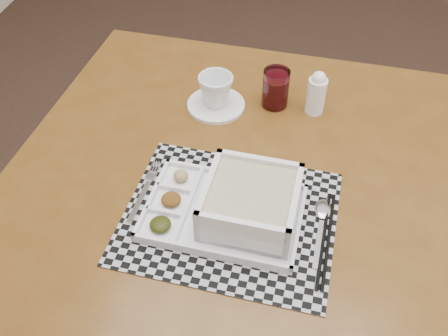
{
  "coord_description": "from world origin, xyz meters",
  "views": [
    {
      "loc": [
        -0.49,
        -1.39,
        1.59
      ],
      "look_at": [
        -0.63,
        -0.7,
        0.88
      ],
      "focal_mm": 40.0,
      "sensor_mm": 36.0,
      "label": 1
    }
  ],
  "objects": [
    {
      "name": "cup",
      "position": [
        -0.71,
        -0.39,
        0.83
      ],
      "size": [
        0.11,
        0.11,
        0.08
      ],
      "primitive_type": "imported",
      "rotation": [
        0.0,
        0.0,
        0.31
      ],
      "color": "white",
      "rests_on": "saucer"
    },
    {
      "name": "floor",
      "position": [
        0.0,
        0.0,
        0.0
      ],
      "size": [
        5.0,
        5.0,
        0.0
      ],
      "primitive_type": "plane",
      "color": "black",
      "rests_on": "ground"
    },
    {
      "name": "spoon",
      "position": [
        -0.42,
        -0.7,
        0.79
      ],
      "size": [
        0.04,
        0.18,
        0.01
      ],
      "color": "#B8B8BF",
      "rests_on": "placemat"
    },
    {
      "name": "chopsticks",
      "position": [
        -0.41,
        -0.77,
        0.79
      ],
      "size": [
        0.03,
        0.24,
        0.01
      ],
      "color": "black",
      "rests_on": "placemat"
    },
    {
      "name": "juice_glass",
      "position": [
        -0.57,
        -0.35,
        0.83
      ],
      "size": [
        0.07,
        0.07,
        0.1
      ],
      "color": "white",
      "rests_on": "dining_table"
    },
    {
      "name": "dining_table",
      "position": [
        -0.62,
        -0.62,
        0.7
      ],
      "size": [
        1.09,
        1.09,
        0.78
      ],
      "color": "#522F0E",
      "rests_on": "ground"
    },
    {
      "name": "creamer_bottle",
      "position": [
        -0.46,
        -0.36,
        0.84
      ],
      "size": [
        0.05,
        0.05,
        0.12
      ],
      "color": "white",
      "rests_on": "dining_table"
    },
    {
      "name": "serving_tray",
      "position": [
        -0.58,
        -0.74,
        0.82
      ],
      "size": [
        0.33,
        0.24,
        0.09
      ],
      "color": "white",
      "rests_on": "placemat"
    },
    {
      "name": "placemat",
      "position": [
        -0.61,
        -0.74,
        0.78
      ],
      "size": [
        0.45,
        0.38,
        0.0
      ],
      "primitive_type": "cube",
      "rotation": [
        0.0,
        0.0,
        -0.05
      ],
      "color": "#A2A1A9",
      "rests_on": "dining_table"
    },
    {
      "name": "saucer",
      "position": [
        -0.71,
        -0.39,
        0.79
      ],
      "size": [
        0.15,
        0.15,
        0.01
      ],
      "primitive_type": "cylinder",
      "color": "white",
      "rests_on": "dining_table"
    },
    {
      "name": "fork",
      "position": [
        -0.81,
        -0.71,
        0.79
      ],
      "size": [
        0.03,
        0.19,
        0.0
      ],
      "color": "#B8B8BF",
      "rests_on": "placemat"
    }
  ]
}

